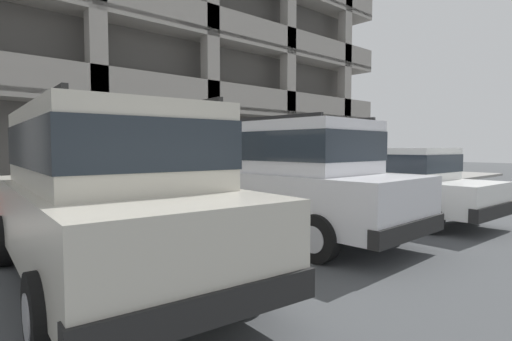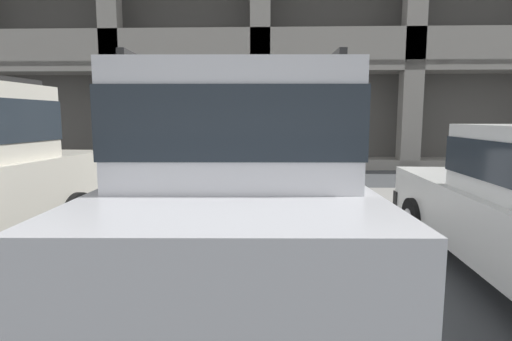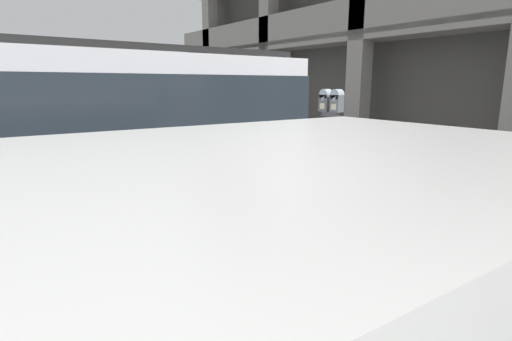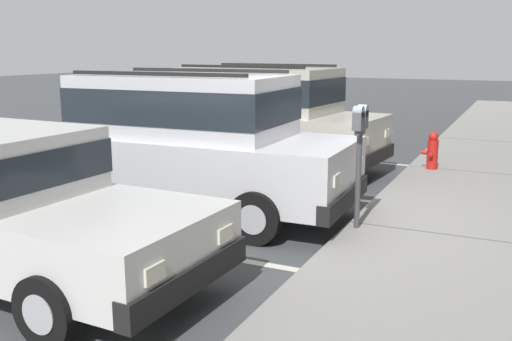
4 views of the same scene
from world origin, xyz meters
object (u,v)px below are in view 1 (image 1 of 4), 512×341
Objects in this scene: dark_hatchback at (390,181)px; parking_meter_far at (361,157)px; red_sedan at (108,188)px; parking_garage at (50,42)px; silver_suv at (284,174)px; parking_meter_near at (204,160)px.

parking_meter_far is (3.41, 2.98, 0.42)m from dark_hatchback.
red_sedan reaches higher than parking_meter_far.
dark_hatchback is 15.38m from parking_garage.
silver_suv reaches higher than dark_hatchback.
red_sedan reaches higher than parking_meter_near.
dark_hatchback is 3.01× the size of parking_meter_far.
red_sedan is at bearing -102.90° from parking_garage.
dark_hatchback is at bearing -46.10° from parking_meter_near.
parking_meter_near is at bearing -89.61° from parking_garage.
parking_meter_near is at bearing 46.15° from red_sedan.
dark_hatchback is at bearing 4.69° from red_sedan.
dark_hatchback is 4.09m from parking_meter_near.
red_sedan is 6.14m from dark_hatchback.
parking_meter_far is at bearing 20.76° from silver_suv.
red_sedan is 9.99m from parking_meter_far.
silver_suv is 1.06× the size of dark_hatchback.
silver_suv is 0.15× the size of parking_garage.
dark_hatchback is at bearing -9.27° from silver_suv.
parking_garage is at bearing 119.39° from parking_meter_far.
parking_meter_near is (0.07, 2.54, 0.18)m from silver_suv.
parking_garage is at bearing 82.21° from red_sedan.
parking_meter_far is at bearing -60.61° from parking_garage.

